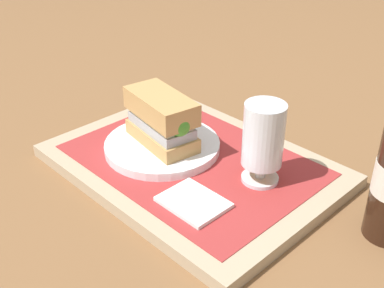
# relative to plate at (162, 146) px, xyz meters

# --- Properties ---
(ground_plane) EXTENTS (3.00, 3.00, 0.00)m
(ground_plane) POSITION_rel_plate_xyz_m (0.06, 0.01, -0.03)
(ground_plane) COLOR brown
(tray) EXTENTS (0.44, 0.32, 0.02)m
(tray) POSITION_rel_plate_xyz_m (0.06, 0.01, -0.02)
(tray) COLOR tan
(tray) RESTS_ON ground_plane
(placemat) EXTENTS (0.38, 0.27, 0.00)m
(placemat) POSITION_rel_plate_xyz_m (0.06, 0.01, -0.01)
(placemat) COLOR #9E2D2D
(placemat) RESTS_ON tray
(plate) EXTENTS (0.19, 0.19, 0.01)m
(plate) POSITION_rel_plate_xyz_m (0.00, 0.00, 0.00)
(plate) COLOR white
(plate) RESTS_ON placemat
(sandwich) EXTENTS (0.14, 0.08, 0.08)m
(sandwich) POSITION_rel_plate_xyz_m (0.00, -0.00, 0.05)
(sandwich) COLOR tan
(sandwich) RESTS_ON plate
(beer_glass) EXTENTS (0.06, 0.06, 0.12)m
(beer_glass) POSITION_rel_plate_xyz_m (0.17, 0.05, 0.06)
(beer_glass) COLOR silver
(beer_glass) RESTS_ON placemat
(napkin_folded) EXTENTS (0.09, 0.07, 0.01)m
(napkin_folded) POSITION_rel_plate_xyz_m (0.14, -0.07, -0.00)
(napkin_folded) COLOR white
(napkin_folded) RESTS_ON placemat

